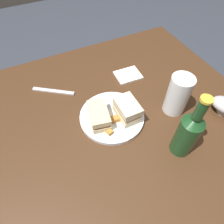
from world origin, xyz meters
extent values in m
plane|color=#333842|center=(0.00, 0.00, 0.00)|extent=(6.00, 6.00, 0.00)
cube|color=#422816|center=(0.00, 0.00, 0.37)|extent=(1.11, 0.95, 0.74)
cylinder|color=white|center=(0.00, 0.00, 0.75)|extent=(0.24, 0.24, 0.01)
cube|color=beige|center=(-0.05, 0.00, 0.77)|extent=(0.09, 0.12, 0.02)
cube|color=#8C5B3D|center=(-0.05, 0.00, 0.78)|extent=(0.08, 0.12, 0.01)
cube|color=beige|center=(-0.05, 0.00, 0.80)|extent=(0.09, 0.12, 0.02)
cube|color=beige|center=(0.05, -0.03, 0.77)|extent=(0.07, 0.10, 0.03)
cube|color=#B27A4C|center=(0.05, -0.03, 0.79)|extent=(0.07, 0.10, 0.01)
cube|color=beige|center=(0.05, -0.03, 0.81)|extent=(0.07, 0.10, 0.03)
cube|color=#AD702D|center=(0.00, -0.03, 0.77)|extent=(0.06, 0.03, 0.02)
cube|color=#B77F33|center=(-0.04, -0.06, 0.76)|extent=(0.03, 0.05, 0.02)
cube|color=#AD702D|center=(-0.04, -0.02, 0.77)|extent=(0.04, 0.05, 0.02)
cube|color=gold|center=(0.03, -0.05, 0.77)|extent=(0.04, 0.05, 0.02)
cylinder|color=white|center=(0.23, -0.07, 0.82)|extent=(0.08, 0.08, 0.16)
cylinder|color=#C67014|center=(0.23, -0.07, 0.79)|extent=(0.07, 0.07, 0.10)
cylinder|color=#B7B7BC|center=(0.39, -0.16, 0.75)|extent=(0.04, 0.04, 0.02)
cylinder|color=#19421E|center=(0.15, -0.22, 0.82)|extent=(0.07, 0.07, 0.15)
cone|color=#19421E|center=(0.15, -0.22, 0.91)|extent=(0.07, 0.07, 0.02)
cylinder|color=#19421E|center=(0.15, -0.22, 0.95)|extent=(0.03, 0.03, 0.07)
cylinder|color=gold|center=(0.15, -0.22, 0.99)|extent=(0.03, 0.03, 0.01)
cube|color=white|center=(0.17, 0.18, 0.75)|extent=(0.11, 0.10, 0.01)
cube|color=silver|center=(-0.16, 0.23, 0.75)|extent=(0.16, 0.12, 0.01)
camera|label=1|loc=(-0.19, -0.40, 1.34)|focal=31.73mm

